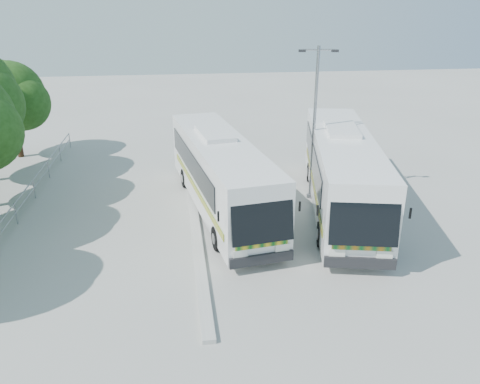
{
  "coord_description": "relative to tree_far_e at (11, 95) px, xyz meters",
  "views": [
    {
      "loc": [
        -2.94,
        -16.68,
        8.93
      ],
      "look_at": [
        -0.38,
        1.4,
        1.61
      ],
      "focal_mm": 35.0,
      "sensor_mm": 36.0,
      "label": 1
    }
  ],
  "objects": [
    {
      "name": "ground",
      "position": [
        12.63,
        -13.3,
        -3.89
      ],
      "size": [
        100.0,
        100.0,
        0.0
      ],
      "primitive_type": "plane",
      "color": "#A3A39D",
      "rests_on": "ground"
    },
    {
      "name": "kerb_divider",
      "position": [
        10.33,
        -11.3,
        -3.81
      ],
      "size": [
        0.4,
        16.0,
        0.15
      ],
      "primitive_type": "cube",
      "color": "#B2B2AD",
      "rests_on": "ground"
    },
    {
      "name": "railing",
      "position": [
        2.63,
        -9.3,
        -3.15
      ],
      "size": [
        0.06,
        22.0,
        1.0
      ],
      "color": "gray",
      "rests_on": "ground"
    },
    {
      "name": "tree_far_e",
      "position": [
        0.0,
        0.0,
        0.0
      ],
      "size": [
        4.54,
        4.28,
        5.92
      ],
      "color": "#382314",
      "rests_on": "ground"
    },
    {
      "name": "coach_main",
      "position": [
        11.63,
        -9.91,
        -2.07
      ],
      "size": [
        4.11,
        12.15,
        3.31
      ],
      "rotation": [
        0.0,
        0.0,
        0.15
      ],
      "color": "silver",
      "rests_on": "ground"
    },
    {
      "name": "coach_adjacent",
      "position": [
        17.17,
        -10.5,
        -1.99
      ],
      "size": [
        5.14,
        12.69,
        3.45
      ],
      "rotation": [
        0.0,
        0.0,
        -0.22
      ],
      "color": "white",
      "rests_on": "ground"
    },
    {
      "name": "lamppost",
      "position": [
        16.16,
        -9.14,
        0.13
      ],
      "size": [
        1.78,
        0.45,
        7.27
      ],
      "rotation": [
        0.0,
        0.0,
        -0.16
      ],
      "color": "gray",
      "rests_on": "ground"
    }
  ]
}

